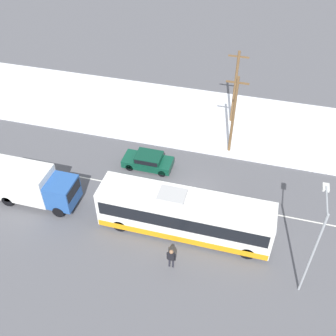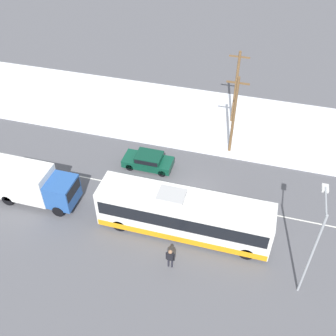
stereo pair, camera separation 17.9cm
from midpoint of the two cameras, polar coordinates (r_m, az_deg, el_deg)
ground_plane at (r=30.24m, az=3.37°, el=-4.40°), size 120.00×120.00×0.00m
snow_lot at (r=38.46m, az=7.06°, el=6.85°), size 80.00×10.45×0.12m
lane_marking_center at (r=30.24m, az=3.37°, el=-4.40°), size 60.00×0.12×0.00m
city_bus at (r=26.83m, az=2.51°, el=-6.78°), size 11.85×2.57×3.40m
box_truck at (r=30.62m, az=-19.03°, el=-2.11°), size 6.52×2.30×3.03m
sedan_car at (r=32.42m, az=-2.71°, el=1.14°), size 4.08×1.80×1.32m
pedestrian_at_stop at (r=25.41m, az=0.54°, el=-12.76°), size 0.60×0.27×1.68m
streetlamp at (r=23.50m, az=20.78°, el=-9.52°), size 0.36×2.63×6.84m
utility_pole_roadside at (r=32.69m, az=9.70°, el=7.60°), size 1.80×0.24×7.20m
utility_pole_snowlot at (r=36.64m, az=9.95°, el=11.50°), size 1.80×0.24×7.17m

